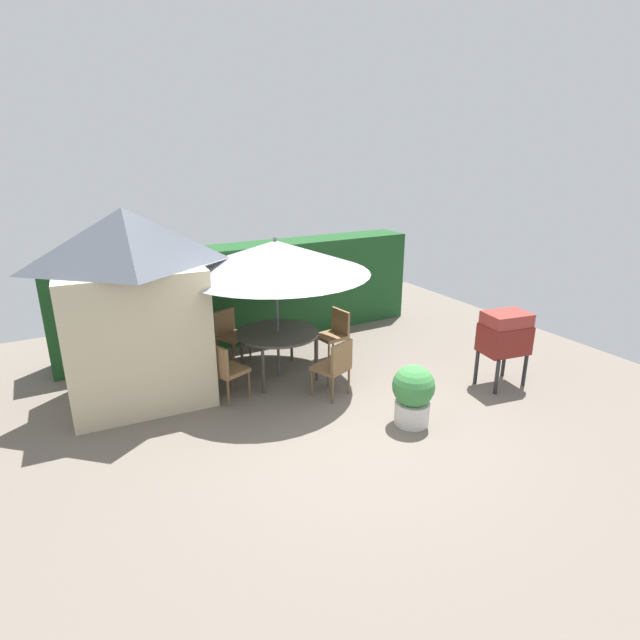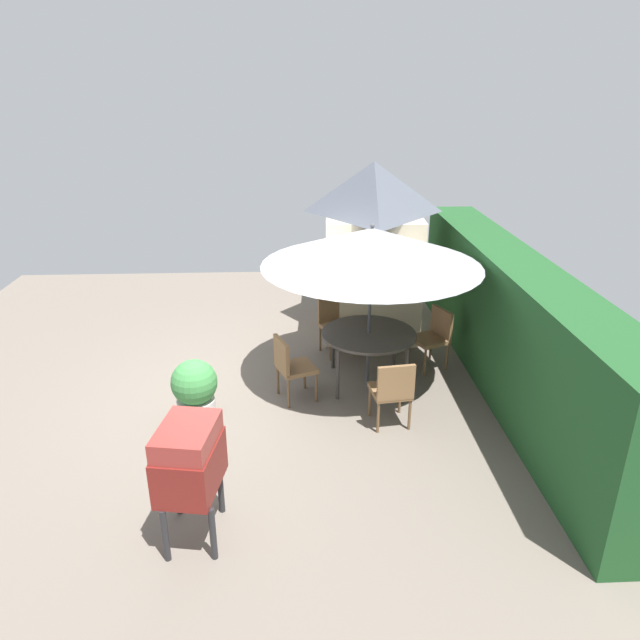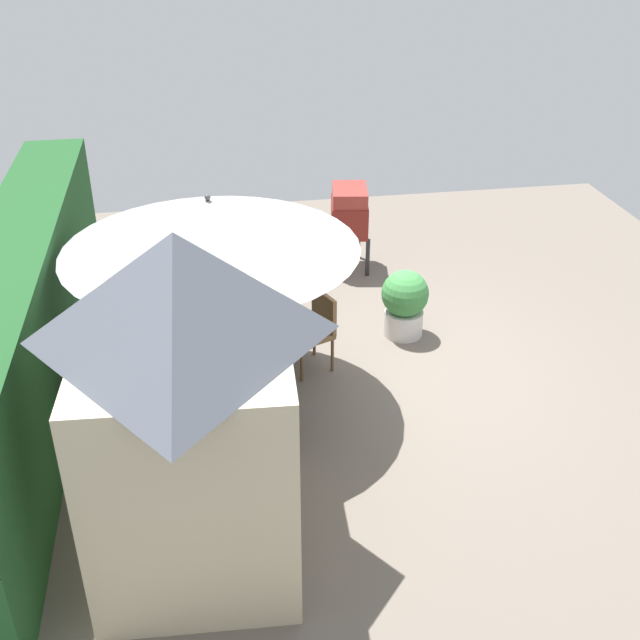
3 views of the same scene
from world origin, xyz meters
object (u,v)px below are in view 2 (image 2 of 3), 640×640
object	(u,v)px
patio_table	(369,336)
bbq_grill	(189,460)
chair_near_shed	(392,389)
patio_umbrella	(372,247)
chair_far_side	(434,334)
potted_plant_by_shed	(195,390)
garden_shed	(372,245)
chair_toward_house	(291,364)
chair_toward_hedge	(335,321)

from	to	relation	value
patio_table	bbq_grill	xyz separation A→B (m)	(2.94, -2.00, 0.13)
chair_near_shed	patio_table	bearing A→B (deg)	-172.55
patio_table	patio_umbrella	size ratio (longest dim) A/B	0.45
chair_far_side	potted_plant_by_shed	distance (m)	3.61
garden_shed	patio_table	size ratio (longest dim) A/B	2.14
garden_shed	chair_near_shed	xyz separation A→B (m)	(3.27, -0.14, -0.92)
garden_shed	chair_near_shed	size ratio (longest dim) A/B	3.14
patio_umbrella	chair_toward_house	size ratio (longest dim) A/B	3.26
patio_table	chair_toward_hedge	world-z (taller)	chair_toward_hedge
chair_toward_hedge	patio_umbrella	bearing A→B (deg)	20.72
chair_toward_house	garden_shed	bearing A→B (deg)	151.45
patio_table	garden_shed	bearing A→B (deg)	172.15
patio_table	chair_near_shed	xyz separation A→B (m)	(1.16, 0.15, -0.19)
chair_near_shed	potted_plant_by_shed	bearing A→B (deg)	-95.02
potted_plant_by_shed	chair_toward_hedge	bearing A→B (deg)	136.64
patio_umbrella	chair_far_side	world-z (taller)	patio_umbrella
bbq_grill	potted_plant_by_shed	bearing A→B (deg)	-171.93
garden_shed	chair_near_shed	bearing A→B (deg)	-2.42
patio_table	chair_toward_hedge	bearing A→B (deg)	-159.28
chair_toward_hedge	potted_plant_by_shed	distance (m)	2.74
chair_toward_hedge	garden_shed	bearing A→B (deg)	147.17
bbq_grill	potted_plant_by_shed	distance (m)	2.05
garden_shed	patio_table	distance (m)	2.25
chair_toward_hedge	potted_plant_by_shed	world-z (taller)	chair_toward_hedge
chair_far_side	chair_toward_hedge	xyz separation A→B (m)	(-0.58, -1.44, 0.00)
patio_table	chair_toward_house	distance (m)	1.19
bbq_grill	chair_toward_hedge	size ratio (longest dim) A/B	1.33
bbq_grill	chair_toward_house	distance (m)	2.69
garden_shed	patio_table	xyz separation A→B (m)	(2.11, -0.29, -0.73)
patio_table	chair_far_side	xyz separation A→B (m)	(-0.46, 1.04, -0.19)
garden_shed	potted_plant_by_shed	size ratio (longest dim) A/B	3.33
bbq_grill	chair_toward_hedge	bearing A→B (deg)	158.13
chair_toward_hedge	patio_table	bearing A→B (deg)	20.72
chair_far_side	chair_toward_house	world-z (taller)	same
chair_toward_hedge	bbq_grill	bearing A→B (deg)	-21.87
chair_near_shed	potted_plant_by_shed	size ratio (longest dim) A/B	1.06
chair_near_shed	bbq_grill	bearing A→B (deg)	-50.36
potted_plant_by_shed	patio_table	bearing A→B (deg)	112.62
bbq_grill	patio_table	bearing A→B (deg)	145.85
patio_table	potted_plant_by_shed	bearing A→B (deg)	-67.38
bbq_grill	chair_toward_house	bearing A→B (deg)	160.18
potted_plant_by_shed	bbq_grill	bearing A→B (deg)	8.07
chair_toward_house	potted_plant_by_shed	distance (m)	1.30
garden_shed	chair_toward_hedge	bearing A→B (deg)	-32.83
chair_far_side	chair_toward_house	size ratio (longest dim) A/B	1.00
chair_near_shed	chair_toward_hedge	size ratio (longest dim) A/B	1.00
patio_table	chair_far_side	bearing A→B (deg)	113.89
patio_umbrella	chair_toward_hedge	bearing A→B (deg)	-159.28
chair_far_side	chair_toward_hedge	distance (m)	1.55
patio_umbrella	potted_plant_by_shed	distance (m)	2.91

